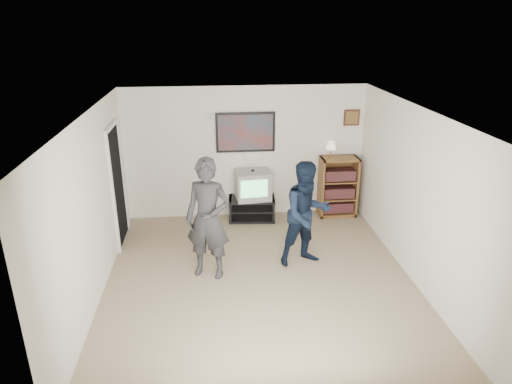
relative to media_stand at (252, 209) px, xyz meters
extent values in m
cube|color=#796D4D|center=(-0.09, -2.23, -0.22)|extent=(4.50, 5.00, 0.01)
cube|color=white|center=(-0.09, -2.23, 2.28)|extent=(4.50, 5.00, 0.01)
cube|color=silver|center=(-0.09, 0.27, 1.03)|extent=(4.50, 0.01, 2.50)
cube|color=silver|center=(-2.34, -2.23, 1.03)|extent=(0.01, 5.00, 2.50)
cube|color=silver|center=(2.16, -2.23, 1.03)|extent=(0.01, 5.00, 2.50)
cube|color=black|center=(0.00, 0.00, 0.20)|extent=(0.91, 0.55, 0.04)
cube|color=black|center=(0.00, 0.00, -0.20)|extent=(0.91, 0.55, 0.04)
cube|color=black|center=(-0.41, 0.00, 0.00)|extent=(0.08, 0.47, 0.44)
cube|color=black|center=(0.41, 0.00, 0.00)|extent=(0.08, 0.47, 0.44)
imported|color=#2A292C|center=(-0.82, -1.93, 0.70)|extent=(0.77, 0.63, 1.83)
imported|color=black|center=(0.68, -1.73, 0.62)|extent=(0.95, 0.83, 1.67)
cube|color=white|center=(-0.88, -1.67, 1.02)|extent=(0.04, 0.12, 0.03)
cube|color=white|center=(0.65, -1.45, 0.89)|extent=(0.06, 0.13, 0.04)
cube|color=black|center=(-0.09, 0.25, 1.43)|extent=(1.10, 0.03, 0.75)
cube|color=white|center=(-0.64, 0.25, 1.73)|extent=(0.28, 0.02, 0.14)
cube|color=black|center=(1.91, 0.25, 1.66)|extent=(0.30, 0.03, 0.30)
cube|color=black|center=(-2.32, -0.63, 0.78)|extent=(0.03, 0.85, 2.00)
camera|label=1|loc=(-0.74, -7.98, 3.45)|focal=32.00mm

